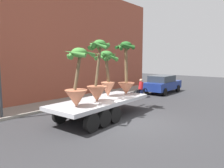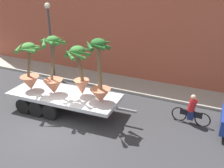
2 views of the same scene
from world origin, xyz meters
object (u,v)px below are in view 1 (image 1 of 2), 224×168
Objects in this scene: potted_palm_rear at (126,74)px; potted_palm_extra at (107,74)px; potted_palm_middle at (98,78)px; potted_palm_front at (77,83)px; cyclist at (141,89)px; flatbed_trailer at (98,105)px; parked_car at (162,84)px.

potted_palm_rear is 1.31m from potted_palm_extra.
potted_palm_rear is 2.51m from potted_palm_middle.
cyclist is (7.94, 1.85, -1.35)m from potted_palm_front.
potted_palm_front is at bearing -166.48° from potted_palm_extra.
potted_palm_rear reaches higher than flatbed_trailer.
parked_car is at bearing 10.86° from potted_palm_rear.
potted_palm_middle reaches higher than potted_palm_extra.
potted_palm_middle is 1.41m from potted_palm_front.
cyclist reaches higher than flatbed_trailer.
potted_palm_middle is at bearing -138.10° from flatbed_trailer.
cyclist is 0.42× the size of parked_car.
potted_palm_rear is at bearing 0.27° from flatbed_trailer.
potted_palm_middle is 1.33m from potted_palm_extra.
potted_palm_middle reaches higher than flatbed_trailer.
flatbed_trailer is at bearing -179.73° from potted_palm_rear.
potted_palm_front is at bearing -166.88° from cyclist.
potted_palm_rear is 1.67× the size of cyclist.
potted_palm_middle is 1.19× the size of potted_palm_extra.
flatbed_trailer is at bearing -166.26° from cyclist.
potted_palm_rear is at bearing 3.42° from potted_palm_middle.
potted_palm_front is 1.38× the size of cyclist.
flatbed_trailer is at bearing 10.56° from potted_palm_front.
cyclist is (6.55, 1.70, -1.47)m from potted_palm_middle.
parked_car is at bearing 9.01° from potted_palm_middle.
potted_palm_front is (-1.39, -0.15, -0.12)m from potted_palm_middle.
potted_palm_rear is 1.20× the size of potted_palm_front.
potted_palm_middle is at bearing -170.99° from parked_car.
flatbed_trailer is 2.67× the size of potted_palm_front.
potted_palm_extra is 1.36× the size of cyclist.
flatbed_trailer is 6.58m from cyclist.
potted_palm_front is at bearing -169.44° from flatbed_trailer.
potted_palm_rear is 1.03× the size of potted_palm_middle.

